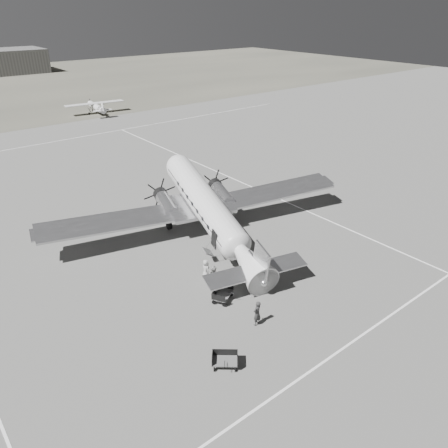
{
  "coord_description": "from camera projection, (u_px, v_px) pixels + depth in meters",
  "views": [
    {
      "loc": [
        -18.55,
        -25.0,
        18.14
      ],
      "look_at": [
        1.14,
        -0.26,
        2.2
      ],
      "focal_mm": 35.0,
      "sensor_mm": 36.0,
      "label": 1
    }
  ],
  "objects": [
    {
      "name": "dc3_airliner",
      "position": [
        209.0,
        211.0,
        36.6
      ],
      "size": [
        31.6,
        25.29,
        5.31
      ],
      "primitive_type": null,
      "rotation": [
        0.0,
        0.0,
        -0.23
      ],
      "color": "silver",
      "rests_on": "ground"
    },
    {
      "name": "ground",
      "position": [
        211.0,
        251.0,
        35.95
      ],
      "size": [
        260.0,
        260.0,
        0.0
      ],
      "primitive_type": "plane",
      "color": "slate",
      "rests_on": "ground"
    },
    {
      "name": "taxi_line_near",
      "position": [
        352.0,
        343.0,
        26.17
      ],
      "size": [
        60.0,
        0.15,
        0.01
      ],
      "primitive_type": "cube",
      "color": "white",
      "rests_on": "ground"
    },
    {
      "name": "ramp_agent",
      "position": [
        214.0,
        278.0,
        30.74
      ],
      "size": [
        0.83,
        1.0,
        1.85
      ],
      "primitive_type": "imported",
      "rotation": [
        0.0,
        0.0,
        1.72
      ],
      "color": "#A9A9A6",
      "rests_on": "ground"
    },
    {
      "name": "taxi_line_right",
      "position": [
        309.0,
        212.0,
        42.62
      ],
      "size": [
        0.15,
        80.0,
        0.01
      ],
      "primitive_type": "cube",
      "color": "white",
      "rests_on": "ground"
    },
    {
      "name": "light_plane_right",
      "position": [
        96.0,
        108.0,
        80.29
      ],
      "size": [
        11.72,
        9.93,
        2.24
      ],
      "primitive_type": null,
      "rotation": [
        0.0,
        0.0,
        -0.11
      ],
      "color": "silver",
      "rests_on": "ground"
    },
    {
      "name": "passenger",
      "position": [
        206.0,
        269.0,
        31.96
      ],
      "size": [
        0.57,
        0.81,
        1.57
      ],
      "primitive_type": "imported",
      "rotation": [
        0.0,
        0.0,
        1.48
      ],
      "color": "#AFAFAC",
      "rests_on": "ground"
    },
    {
      "name": "ground_crew",
      "position": [
        257.0,
        313.0,
        27.28
      ],
      "size": [
        0.71,
        0.54,
        1.74
      ],
      "primitive_type": "imported",
      "rotation": [
        0.0,
        0.0,
        3.36
      ],
      "color": "#2D2D2D",
      "rests_on": "ground"
    },
    {
      "name": "baggage_cart_far",
      "position": [
        225.0,
        361.0,
        24.26
      ],
      "size": [
        1.86,
        1.8,
        0.86
      ],
      "primitive_type": null,
      "rotation": [
        0.0,
        0.0,
        -0.69
      ],
      "color": "#5A5A5A",
      "rests_on": "ground"
    },
    {
      "name": "baggage_cart_near",
      "position": [
        223.0,
        294.0,
        29.73
      ],
      "size": [
        2.06,
        1.87,
        0.95
      ],
      "primitive_type": null,
      "rotation": [
        0.0,
        0.0,
        0.52
      ],
      "color": "#5A5A5A",
      "rests_on": "ground"
    },
    {
      "name": "taxi_line_horizon",
      "position": [
        47.0,
        143.0,
        63.89
      ],
      "size": [
        90.0,
        0.15,
        0.01
      ],
      "primitive_type": "cube",
      "color": "white",
      "rests_on": "ground"
    }
  ]
}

